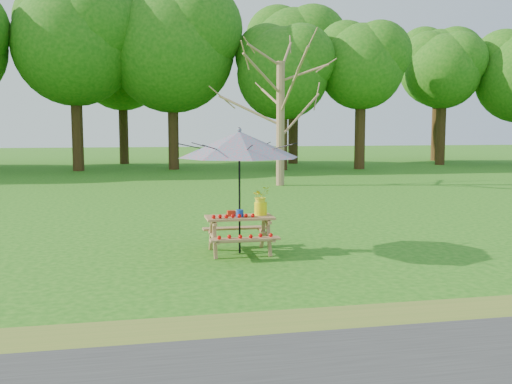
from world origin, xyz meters
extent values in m
plane|color=#1C6212|center=(0.00, 0.00, 0.00)|extent=(120.00, 120.00, 0.00)
cube|color=olive|center=(0.00, -2.80, 0.00)|extent=(120.00, 1.20, 0.01)
cylinder|color=#8D674D|center=(6.35, 12.81, 2.39)|extent=(0.39, 0.39, 4.79)
cube|color=#956C43|center=(2.70, 1.10, 0.65)|extent=(1.20, 0.62, 0.04)
cube|color=#956C43|center=(2.70, 0.55, 0.36)|extent=(1.20, 0.22, 0.04)
cube|color=#956C43|center=(2.70, 1.65, 0.36)|extent=(1.20, 0.22, 0.04)
cylinder|color=black|center=(2.70, 1.10, 1.12)|extent=(0.04, 0.04, 2.25)
cone|color=teal|center=(2.70, 1.10, 1.95)|extent=(2.21, 2.21, 0.46)
sphere|color=teal|center=(2.70, 1.10, 2.21)|extent=(0.08, 0.08, 0.08)
cube|color=red|center=(2.56, 1.15, 0.72)|extent=(0.14, 0.12, 0.10)
cylinder|color=#163DB4|center=(2.69, 1.03, 0.74)|extent=(0.13, 0.13, 0.13)
cube|color=white|center=(2.64, 1.31, 0.71)|extent=(0.13, 0.13, 0.07)
cylinder|color=#FCEF0D|center=(3.10, 1.18, 0.79)|extent=(0.23, 0.23, 0.23)
imported|color=yellow|center=(3.10, 1.18, 1.01)|extent=(0.40, 0.37, 0.35)
camera|label=1|loc=(0.98, -8.82, 2.24)|focal=40.00mm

